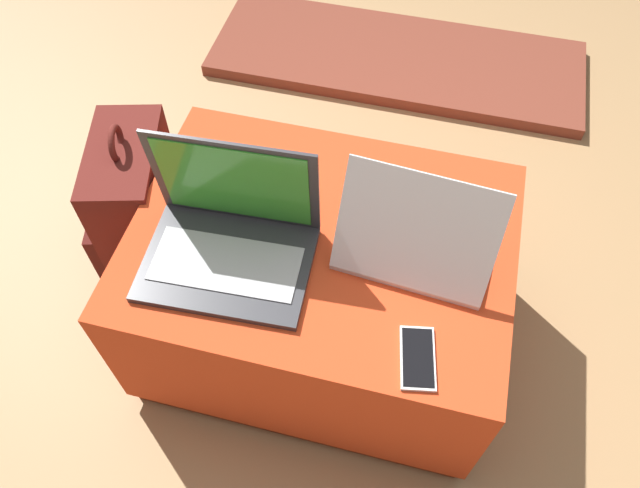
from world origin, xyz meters
TOP-DOWN VIEW (x-y plane):
  - ground_plane at (0.00, 0.00)m, footprint 14.00×14.00m
  - ottoman at (0.00, 0.00)m, footprint 0.86×0.65m
  - laptop_near at (-0.18, -0.08)m, footprint 0.37×0.28m
  - laptop_far at (0.21, 0.01)m, footprint 0.34×0.28m
  - cell_phone at (0.25, -0.24)m, footprint 0.09×0.15m
  - backpack at (-0.55, 0.12)m, footprint 0.29×0.35m
  - fireplace_hearth at (0.00, 1.18)m, footprint 1.40×0.50m

SIDE VIEW (x-z plane):
  - ground_plane at x=0.00m, z-range 0.00..0.00m
  - fireplace_hearth at x=0.00m, z-range 0.00..0.04m
  - backpack at x=-0.55m, z-range -0.04..0.49m
  - ottoman at x=0.00m, z-range 0.00..0.45m
  - cell_phone at x=0.25m, z-range 0.44..0.45m
  - laptop_far at x=0.21m, z-range 0.37..0.62m
  - laptop_near at x=-0.18m, z-range 0.37..0.64m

